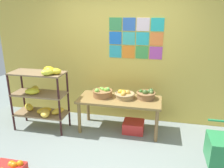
# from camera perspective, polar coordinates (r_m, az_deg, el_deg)

# --- Properties ---
(ground) EXTENTS (9.11, 9.11, 0.00)m
(ground) POSITION_cam_1_polar(r_m,az_deg,el_deg) (3.50, -2.90, -19.48)
(ground) COLOR gray
(back_wall_with_art) EXTENTS (5.20, 0.07, 2.67)m
(back_wall_with_art) POSITION_cam_1_polar(r_m,az_deg,el_deg) (4.40, 2.25, 7.66)
(back_wall_with_art) COLOR #D8BC4F
(back_wall_with_art) RESTS_ON ground
(banana_shelf_unit) EXTENTS (0.98, 0.50, 1.23)m
(banana_shelf_unit) POSITION_cam_1_polar(r_m,az_deg,el_deg) (4.26, -17.46, -2.51)
(banana_shelf_unit) COLOR #321717
(banana_shelf_unit) RESTS_ON ground
(display_table) EXTENTS (1.49, 0.63, 0.63)m
(display_table) POSITION_cam_1_polar(r_m,az_deg,el_deg) (4.08, 1.88, -4.77)
(display_table) COLOR olive
(display_table) RESTS_ON ground
(fruit_basket_back_right) EXTENTS (0.36, 0.36, 0.16)m
(fruit_basket_back_right) POSITION_cam_1_polar(r_m,az_deg,el_deg) (4.07, 3.22, -2.74)
(fruit_basket_back_right) COLOR #A68654
(fruit_basket_back_right) RESTS_ON display_table
(fruit_basket_back_left) EXTENTS (0.37, 0.37, 0.18)m
(fruit_basket_back_left) POSITION_cam_1_polar(r_m,az_deg,el_deg) (4.13, -2.40, -2.18)
(fruit_basket_back_left) COLOR #98673C
(fruit_basket_back_left) RESTS_ON display_table
(fruit_basket_centre) EXTENTS (0.34, 0.34, 0.18)m
(fruit_basket_centre) POSITION_cam_1_polar(r_m,az_deg,el_deg) (4.09, 8.68, -2.63)
(fruit_basket_centre) COLOR olive
(fruit_basket_centre) RESTS_ON display_table
(produce_crate_under_table) EXTENTS (0.37, 0.33, 0.20)m
(produce_crate_under_table) POSITION_cam_1_polar(r_m,az_deg,el_deg) (4.24, 5.47, -10.70)
(produce_crate_under_table) COLOR red
(produce_crate_under_table) RESTS_ON ground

